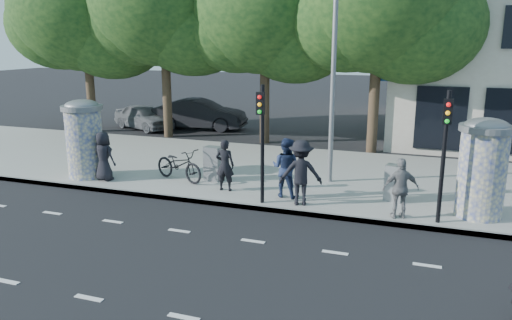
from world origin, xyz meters
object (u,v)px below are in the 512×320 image
at_px(ped_a, 104,156).
at_px(ad_column_left, 84,137).
at_px(street_lamp, 334,38).
at_px(cabinet_right, 394,183).
at_px(ad_column_right, 483,166).
at_px(ped_e, 401,188).
at_px(cabinet_left, 213,163).
at_px(bicycle, 179,164).
at_px(ped_d, 301,173).
at_px(ped_b, 225,165).
at_px(car_left, 144,117).
at_px(ped_c, 286,168).
at_px(car_mid, 200,114).
at_px(traffic_pole_far, 445,144).
at_px(traffic_pole_near, 262,132).

bearing_deg(ped_a, ad_column_left, -3.93).
distance_m(street_lamp, cabinet_right, 4.84).
xyz_separation_m(ad_column_right, ped_e, (-1.97, -0.85, -0.58)).
bearing_deg(cabinet_left, ped_a, -156.20).
bearing_deg(ped_e, street_lamp, -69.52).
distance_m(ped_a, bicycle, 2.51).
relative_size(ad_column_right, cabinet_right, 2.47).
bearing_deg(ped_a, ped_d, -174.19).
distance_m(bicycle, cabinet_right, 6.95).
distance_m(ped_b, ped_e, 5.36).
bearing_deg(car_left, street_lamp, -98.72).
xyz_separation_m(ped_a, ped_c, (6.21, 0.31, 0.07)).
bearing_deg(car_mid, ped_a, -178.08).
distance_m(ped_e, cabinet_left, 6.37).
bearing_deg(bicycle, street_lamp, -52.87).
distance_m(ad_column_left, ped_a, 1.05).
bearing_deg(traffic_pole_far, traffic_pole_near, 180.00).
relative_size(traffic_pole_far, cabinet_right, 3.17).
height_order(ped_b, cabinet_right, ped_b).
bearing_deg(bicycle, car_mid, 41.60).
distance_m(street_lamp, ped_b, 5.21).
xyz_separation_m(traffic_pole_far, cabinet_right, (-1.23, 1.50, -1.54)).
height_order(traffic_pole_far, cabinet_left, traffic_pole_far).
height_order(traffic_pole_near, car_left, traffic_pole_near).
distance_m(ped_b, car_left, 12.87).
bearing_deg(traffic_pole_far, ped_e, 176.65).
bearing_deg(ad_column_right, traffic_pole_near, -171.11).
distance_m(street_lamp, ped_e, 5.32).
distance_m(traffic_pole_far, ped_e, 1.60).
xyz_separation_m(street_lamp, ped_c, (-0.93, -2.00, -3.75)).
bearing_deg(traffic_pole_far, cabinet_left, 166.18).
relative_size(ped_b, ped_c, 0.90).
relative_size(ad_column_left, car_mid, 0.54).
distance_m(ped_d, cabinet_right, 2.81).
bearing_deg(ped_b, car_left, -51.68).
xyz_separation_m(ped_b, cabinet_right, (5.05, 0.69, -0.27)).
height_order(ad_column_right, cabinet_right, ad_column_right).
bearing_deg(ad_column_right, ped_c, -179.25).
distance_m(traffic_pole_far, ped_d, 3.91).
bearing_deg(ped_e, ad_column_left, -24.14).
height_order(street_lamp, car_left, street_lamp).
relative_size(ad_column_right, ped_b, 1.64).
relative_size(traffic_pole_near, cabinet_left, 2.97).
xyz_separation_m(ad_column_left, bicycle, (3.23, 0.63, -0.84)).
bearing_deg(traffic_pole_far, cabinet_right, 129.29).
bearing_deg(ped_b, cabinet_left, -53.18).
bearing_deg(ped_e, ad_column_right, -177.29).
relative_size(ad_column_left, ped_a, 1.60).
height_order(ad_column_right, ped_a, ad_column_right).
bearing_deg(traffic_pole_near, cabinet_left, 142.86).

